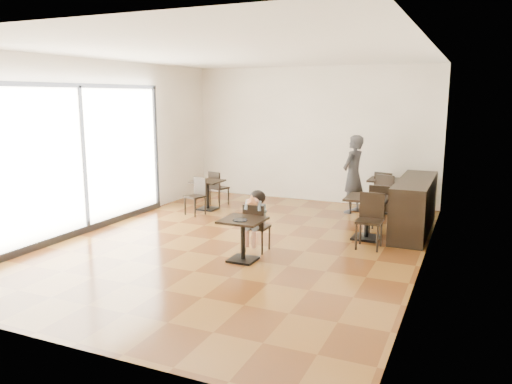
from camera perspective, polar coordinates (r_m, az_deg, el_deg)
The scene contains 23 objects.
floor at distance 8.73m, azimuth -1.78°, elevation -5.85°, with size 6.00×8.00×0.01m, color brown.
ceiling at distance 8.38m, azimuth -1.92°, elevation 15.59°, with size 6.00×8.00×0.01m, color white.
wall_back at distance 12.12m, azimuth 6.44°, elevation 6.53°, with size 6.00×0.01×3.20m, color white.
wall_front at distance 5.14m, azimuth -21.57°, elevation -0.17°, with size 6.00×0.01×3.20m, color white.
wall_left at distance 10.07m, azimuth -17.49°, elevation 5.20°, with size 0.01×8.00×3.20m, color white.
wall_right at distance 7.61m, azimuth 19.01°, elevation 3.39°, with size 0.01×8.00×3.20m, color white.
storefront_window at distance 9.70m, azimuth -19.23°, elevation 3.71°, with size 0.04×4.50×2.60m, color white.
child_table at distance 7.73m, azimuth -1.51°, elevation -5.50°, with size 0.63×0.63×0.67m, color black, non-canonical shape.
child_chair at distance 8.19m, azimuth 0.14°, elevation -4.05°, with size 0.36×0.36×0.80m, color black, non-canonical shape.
child at distance 8.16m, azimuth 0.14°, elevation -3.35°, with size 0.36×0.51×1.01m, color slate, non-canonical shape.
plate at distance 7.55m, azimuth -1.85°, elevation -3.22°, with size 0.23×0.23×0.01m, color black.
pizza_slice at distance 7.91m, azimuth -0.41°, elevation -1.06°, with size 0.23×0.18×0.05m, color tan, non-canonical shape.
adult_patron at distance 11.00m, azimuth 11.03°, elevation 2.00°, with size 0.62×0.41×1.69m, color #343438.
cafe_table_mid at distance 9.10m, azimuth 12.53°, elevation -2.91°, with size 0.72×0.72×0.76m, color black, non-canonical shape.
cafe_table_left at distance 11.22m, azimuth -5.55°, elevation -0.35°, with size 0.62×0.62×0.66m, color black, non-canonical shape.
cafe_table_back at distance 11.25m, azimuth 14.51°, elevation -0.42°, with size 0.70×0.70×0.74m, color black, non-canonical shape.
chair_mid_a at distance 9.58m, azimuth 14.12°, elevation -1.81°, with size 0.41×0.41×0.92m, color black, non-canonical shape.
chair_mid_b at distance 8.53m, azimuth 12.83°, elevation -3.32°, with size 0.41×0.41×0.92m, color black, non-canonical shape.
chair_left_a at distance 11.68m, azimuth -4.24°, elevation 0.45°, with size 0.36×0.36×0.79m, color black, non-canonical shape.
chair_left_b at distance 10.74m, azimuth -6.99°, elevation -0.53°, with size 0.36×0.36×0.79m, color black, non-canonical shape.
chair_back_a at distance 11.35m, azimuth 14.63°, elevation 0.06°, with size 0.40×0.40×0.89m, color black, non-canonical shape.
chair_back_b at distance 10.71m, azimuth 14.04°, elevation -0.56°, with size 0.40×0.40×0.89m, color black, non-canonical shape.
service_counter at distance 9.79m, azimuth 17.63°, elevation -1.49°, with size 0.60×2.40×1.00m, color black.
Camera 1 is at (3.63, -7.52, 2.53)m, focal length 35.00 mm.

